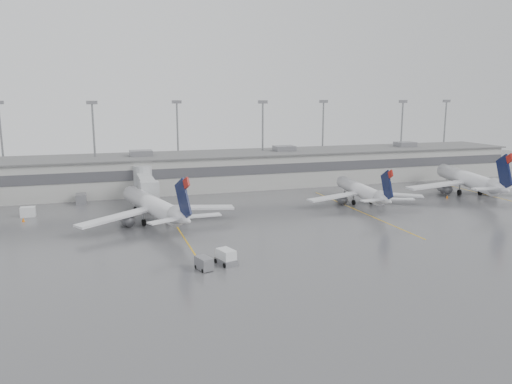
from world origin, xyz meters
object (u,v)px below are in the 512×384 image
object	(u,v)px
jet_mid_right	(362,191)
baggage_tug	(226,258)
jet_mid_left	(154,206)
jet_far_right	(469,179)

from	to	relation	value
jet_mid_right	baggage_tug	bearing A→B (deg)	-135.28
jet_mid_left	jet_mid_right	distance (m)	42.04
jet_mid_left	jet_mid_right	bearing A→B (deg)	-9.28
jet_mid_left	baggage_tug	size ratio (longest dim) A/B	8.76
jet_mid_right	baggage_tug	distance (m)	45.05
baggage_tug	jet_mid_left	bearing A→B (deg)	87.67
jet_mid_left	jet_far_right	world-z (taller)	jet_far_right
jet_mid_left	jet_mid_right	size ratio (longest dim) A/B	1.12
jet_mid_left	jet_far_right	bearing A→B (deg)	-9.79
jet_mid_left	baggage_tug	xyz separation A→B (m)	(6.36, -24.43, -2.36)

